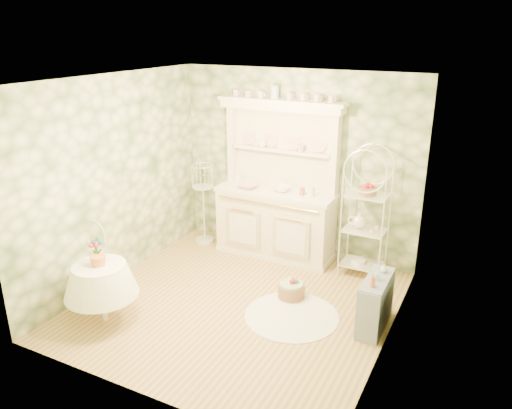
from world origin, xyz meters
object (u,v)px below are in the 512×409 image
at_px(kitchen_dresser, 276,181).
at_px(cafe_chair, 88,268).
at_px(round_table, 102,291).
at_px(floor_basket, 291,288).
at_px(bakers_rack, 366,209).
at_px(side_shelf, 375,303).
at_px(birdcage_stand, 203,196).

xyz_separation_m(kitchen_dresser, cafe_chair, (-1.48, -2.26, -0.69)).
relative_size(round_table, floor_basket, 1.97).
distance_m(kitchen_dresser, floor_basket, 1.64).
xyz_separation_m(kitchen_dresser, bakers_rack, (1.33, -0.03, -0.20)).
bearing_deg(side_shelf, floor_basket, 176.78).
xyz_separation_m(side_shelf, round_table, (-2.83, -1.29, 0.08)).
height_order(kitchen_dresser, round_table, kitchen_dresser).
bearing_deg(birdcage_stand, cafe_chair, -97.32).
xyz_separation_m(round_table, floor_basket, (1.73, 1.47, -0.26)).
distance_m(birdcage_stand, floor_basket, 2.25).
distance_m(kitchen_dresser, side_shelf, 2.36).
xyz_separation_m(bakers_rack, side_shelf, (0.48, -1.21, -0.65)).
bearing_deg(side_shelf, birdcage_stand, 164.61).
height_order(bakers_rack, floor_basket, bakers_rack).
relative_size(bakers_rack, birdcage_stand, 1.25).
distance_m(side_shelf, round_table, 3.11).
distance_m(bakers_rack, cafe_chair, 3.63).
xyz_separation_m(birdcage_stand, floor_basket, (1.92, -0.99, -0.63)).
distance_m(side_shelf, floor_basket, 1.12).
relative_size(round_table, cafe_chair, 0.85).
distance_m(kitchen_dresser, round_table, 2.83).
bearing_deg(birdcage_stand, side_shelf, -21.18).
bearing_deg(cafe_chair, birdcage_stand, 81.89).
height_order(side_shelf, round_table, round_table).
relative_size(side_shelf, round_table, 0.92).
bearing_deg(cafe_chair, round_table, -30.21).
height_order(round_table, cafe_chair, cafe_chair).
height_order(birdcage_stand, floor_basket, birdcage_stand).
height_order(bakers_rack, round_table, bakers_rack).
xyz_separation_m(side_shelf, birdcage_stand, (-3.02, 1.17, 0.46)).
bearing_deg(side_shelf, cafe_chair, -156.93).
xyz_separation_m(cafe_chair, birdcage_stand, (0.28, 2.19, 0.31)).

